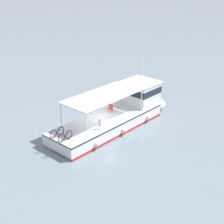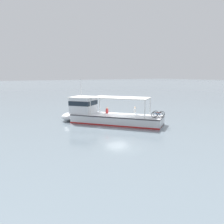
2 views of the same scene
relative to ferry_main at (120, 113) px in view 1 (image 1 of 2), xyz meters
name	(u,v)px [view 1 (image 1 of 2)]	position (x,y,z in m)	size (l,w,h in m)	color
ground_plane	(100,129)	(-0.75, 1.85, -1.01)	(400.00, 400.00, 0.00)	slate
ferry_main	(120,113)	(0.00, 0.00, 0.00)	(10.09, 12.03, 5.32)	silver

